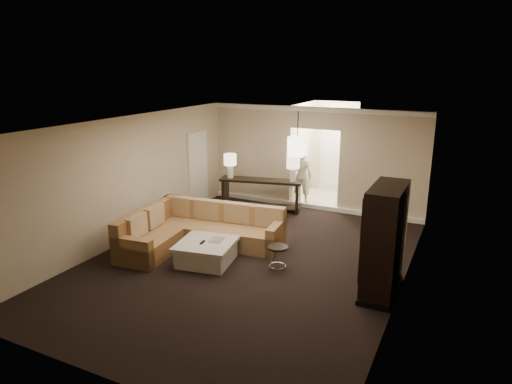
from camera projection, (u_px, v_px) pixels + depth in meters
The scene contains 19 objects.
ground at pixel (248, 261), 9.31m from camera, with size 8.00×8.00×0.00m, color black.
wall_back at pixel (314, 159), 12.39m from camera, with size 6.00×0.04×2.80m, color beige.
wall_front at pixel (96, 279), 5.47m from camera, with size 6.00×0.04×2.80m, color beige.
wall_left at pixel (128, 179), 10.19m from camera, with size 0.04×8.00×2.80m, color beige.
wall_right at pixel (406, 217), 7.67m from camera, with size 0.04×8.00×2.80m, color beige.
ceiling at pixel (247, 124), 8.55m from camera, with size 6.00×8.00×0.02m, color white.
crown_molding at pixel (315, 109), 11.99m from camera, with size 6.00×0.10×0.12m, color white.
baseboard at pixel (312, 206), 12.72m from camera, with size 6.00×0.10×0.12m, color white.
side_door at pixel (198, 169), 12.70m from camera, with size 0.05×0.90×2.10m, color white.
foyer at pixel (329, 154), 13.58m from camera, with size 1.44×2.02×2.80m.
sectional_sofa at pixel (196, 231), 10.01m from camera, with size 3.06×2.58×0.89m.
coffee_table at pixel (206, 252), 9.21m from camera, with size 1.27×1.27×0.46m.
console_table at pixel (261, 192), 12.45m from camera, with size 2.30×0.99×0.87m.
armoire at pixel (384, 243), 7.83m from camera, with size 0.58×1.35×1.94m.
drink_table at pixel (278, 253), 8.83m from camera, with size 0.40×0.40×0.50m.
table_lamp_left at pixel (230, 162), 12.43m from camera, with size 0.35×0.35×0.66m.
table_lamp_right at pixel (293, 165), 12.05m from camera, with size 0.35×0.35×0.66m.
pendant_light at pixel (297, 146), 11.12m from camera, with size 0.38×0.38×1.09m.
person at pixel (302, 173), 12.98m from camera, with size 0.64×0.43×1.77m, color beige.
Camera 1 is at (3.90, -7.64, 3.90)m, focal length 32.00 mm.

